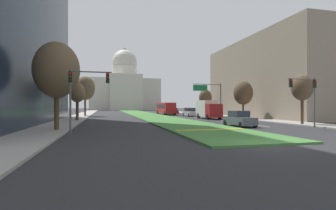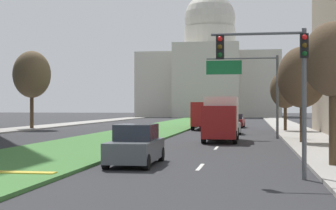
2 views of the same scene
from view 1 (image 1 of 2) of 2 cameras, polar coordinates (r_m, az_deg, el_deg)
The scene contains 22 objects.
ground_plane at distance 72.69m, azimuth -6.35°, elevation -1.90°, with size 260.25×260.25×0.00m, color #2B2B2D.
grass_median at distance 66.82m, azimuth -5.70°, elevation -2.00°, with size 7.28×106.47×0.14m, color #427A38.
median_curb_nose at distance 23.51m, azimuth 9.53°, elevation -5.42°, with size 6.55×0.50×0.04m, color gold.
lane_dashes_right at distance 48.15m, azimuth 7.39°, elevation -2.84°, with size 0.16×36.83×0.01m.
sidewalk_left at distance 60.50m, azimuth -18.59°, elevation -2.20°, with size 4.00×106.47×0.15m, color #9E9991.
sidewalk_right at distance 64.75m, azimuth 7.80°, elevation -2.06°, with size 4.00×106.47×0.15m, color #9E9991.
midrise_block_right at distance 55.52m, azimuth 22.93°, elevation 5.33°, with size 14.57×32.05×15.10m, color gray.
capitol_building at distance 130.98m, azimuth -9.59°, elevation 3.67°, with size 33.61×23.25×31.15m.
traffic_light_near_left at distance 21.68m, azimuth -18.63°, elevation 3.75°, with size 3.34×0.35×5.20m.
traffic_light_near_right at distance 30.23m, azimuth 28.61°, elevation 2.68°, with size 3.34×0.35×5.20m.
overhead_guide_sign at distance 49.23m, azimuth 9.38°, elevation 2.63°, with size 5.65×0.20×6.50m.
street_tree_left_near at distance 25.54m, azimuth -23.49°, elevation 7.10°, with size 4.05×4.05×8.10m.
street_tree_right_near at distance 34.36m, azimuth 27.61°, elevation 3.32°, with size 2.44×2.44×5.95m.
street_tree_left_mid at distance 40.64m, azimuth -19.49°, elevation 2.52°, with size 2.37×2.37×5.74m.
street_tree_right_mid at distance 45.40m, azimuth 16.33°, elevation 2.57°, with size 3.24×3.24×6.47m.
street_tree_left_far at distance 57.67m, azimuth -17.92°, elevation 3.56°, with size 4.09×4.09×8.57m.
street_tree_right_far at distance 60.65m, azimuth 8.29°, elevation 1.68°, with size 2.98×2.98×6.06m.
sedan_lead_stopped at distance 29.65m, azimuth 15.54°, elevation -3.03°, with size 1.91×4.41×1.75m.
sedan_midblock at distance 54.65m, azimuth 4.89°, elevation -1.64°, with size 2.16×4.29×1.80m.
sedan_distant at distance 68.11m, azimuth 1.31°, elevation -1.37°, with size 2.05×4.23×1.64m.
box_truck_delivery at distance 44.84m, azimuth 8.92°, elevation -0.91°, with size 2.40×6.40×3.20m.
city_bus at distance 63.77m, azimuth -0.55°, elevation -0.57°, with size 2.62×11.00×2.95m.
Camera 1 is at (-9.20, -12.91, 2.37)m, focal length 27.47 mm.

